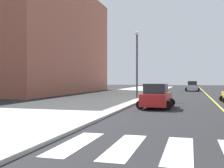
# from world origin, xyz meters

# --- Properties ---
(sidewalk_kerb_west) EXTENTS (10.00, 120.00, 0.15)m
(sidewalk_kerb_west) POSITION_xyz_m (-12.20, 20.00, 0.07)
(sidewalk_kerb_west) COLOR #B2ADA3
(sidewalk_kerb_west) RESTS_ON ground
(lane_divider_paint) EXTENTS (0.16, 80.00, 0.01)m
(lane_divider_paint) POSITION_xyz_m (0.00, 40.00, 0.01)
(lane_divider_paint) COLOR yellow
(lane_divider_paint) RESTS_ON ground
(low_rise_brick_west) EXTENTS (16.00, 32.00, 17.77)m
(low_rise_brick_west) POSITION_xyz_m (-27.99, 38.93, 8.88)
(low_rise_brick_west) COLOR brown
(low_rise_brick_west) RESTS_ON ground
(car_red_nearest) EXTENTS (2.81, 4.43, 1.95)m
(car_red_nearest) POSITION_xyz_m (-4.98, 17.41, 0.91)
(car_red_nearest) COLOR red
(car_red_nearest) RESTS_ON ground
(car_silver_third) EXTENTS (2.73, 4.34, 1.93)m
(car_silver_third) POSITION_xyz_m (-2.08, 51.70, 0.90)
(car_silver_third) COLOR #B7B7BC
(car_silver_third) RESTS_ON ground
(street_lamp) EXTENTS (0.44, 0.44, 7.56)m
(street_lamp) POSITION_xyz_m (-8.21, 26.60, 4.60)
(street_lamp) COLOR #38383D
(street_lamp) RESTS_ON sidewalk_kerb_west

